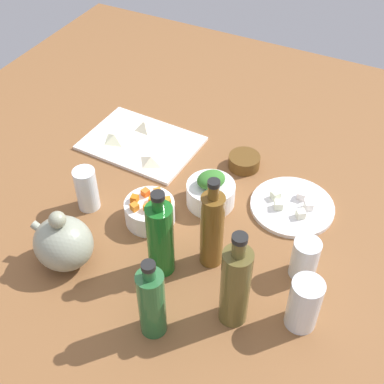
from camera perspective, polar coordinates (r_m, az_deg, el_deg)
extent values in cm
cube|color=brown|center=(140.95, 0.00, -1.91)|extent=(190.00, 190.00, 3.00)
cube|color=silver|center=(159.97, -5.61, 5.37)|extent=(34.66, 25.63, 1.00)
cylinder|color=white|center=(141.34, 10.96, -1.56)|extent=(22.46, 22.46, 1.20)
cylinder|color=white|center=(138.58, 2.07, -0.20)|extent=(13.05, 13.05, 6.36)
cylinder|color=white|center=(134.41, -4.66, -2.16)|extent=(13.00, 13.00, 6.14)
cylinder|color=brown|center=(151.08, 5.76, 3.37)|extent=(9.14, 9.14, 3.87)
ellipsoid|color=gray|center=(125.88, -13.96, -5.51)|extent=(14.38, 13.35, 13.00)
sphere|color=gray|center=(120.02, -14.61, -2.98)|extent=(4.03, 4.03, 4.03)
cylinder|color=gray|center=(127.87, -16.24, -4.04)|extent=(5.38, 2.00, 3.93)
cylinder|color=brown|center=(109.73, 4.77, -10.39)|extent=(6.35, 6.35, 21.30)
cylinder|color=brown|center=(99.74, 5.19, -6.12)|extent=(2.86, 2.86, 4.09)
cylinder|color=black|center=(97.74, 5.29, -5.12)|extent=(3.17, 3.17, 1.20)
cylinder|color=#196420|center=(118.38, -3.49, -5.26)|extent=(6.25, 6.25, 20.22)
cylinder|color=#196420|center=(109.85, -3.75, -1.27)|extent=(2.81, 2.81, 3.13)
cylinder|color=black|center=(108.33, -3.80, -0.46)|extent=(3.12, 3.12, 1.20)
cylinder|color=#276032|center=(109.24, -4.45, -12.16)|extent=(5.82, 5.82, 18.15)
cylinder|color=#276032|center=(100.78, -4.77, -8.83)|extent=(2.62, 2.62, 2.74)
cylinder|color=black|center=(99.23, -4.84, -8.14)|extent=(2.91, 2.91, 1.20)
cylinder|color=brown|center=(119.52, 2.21, -4.26)|extent=(5.55, 5.55, 21.09)
cylinder|color=brown|center=(110.63, 2.38, 0.03)|extent=(2.50, 2.50, 3.67)
cylinder|color=black|center=(108.96, 2.42, 0.96)|extent=(2.77, 2.77, 1.20)
cylinder|color=white|center=(138.24, -11.52, 0.32)|extent=(5.87, 5.87, 12.38)
cylinder|color=white|center=(123.63, 12.31, -7.16)|extent=(6.45, 6.45, 10.61)
cylinder|color=white|center=(114.15, 12.23, -11.94)|extent=(6.98, 6.98, 13.57)
cube|color=orange|center=(131.74, -4.34, -0.87)|extent=(2.19, 2.19, 1.80)
cube|color=orange|center=(132.45, -6.34, -0.74)|extent=(2.04, 2.04, 1.80)
cube|color=orange|center=(133.67, -3.80, -0.02)|extent=(2.54, 2.54, 1.80)
cube|color=orange|center=(133.82, -5.15, -0.06)|extent=(2.24, 2.24, 1.80)
cube|color=orange|center=(129.87, -4.88, -1.73)|extent=(2.02, 2.02, 1.80)
cube|color=orange|center=(131.20, -2.75, -1.00)|extent=(2.54, 2.54, 1.80)
cube|color=orange|center=(130.39, -6.35, -1.64)|extent=(2.32, 2.32, 1.80)
ellipsoid|color=#35762A|center=(135.02, 2.12, 1.38)|extent=(9.61, 9.88, 4.04)
cube|color=white|center=(138.64, 9.51, -1.42)|extent=(2.92, 2.92, 2.20)
cube|color=white|center=(142.42, 12.00, -0.37)|extent=(2.20, 2.20, 2.20)
cube|color=white|center=(137.39, 11.87, -2.37)|extent=(3.08, 3.08, 2.20)
cube|color=white|center=(140.03, 12.71, -1.46)|extent=(2.98, 2.98, 2.20)
cube|color=#E8EFCC|center=(141.23, 9.19, -0.33)|extent=(3.05, 3.05, 2.20)
pyramid|color=beige|center=(151.30, -4.57, 3.59)|extent=(6.53, 6.18, 2.07)
pyramid|color=beige|center=(160.54, -8.53, 5.95)|extent=(7.64, 7.45, 2.22)
pyramid|color=beige|center=(164.01, -5.25, 7.30)|extent=(7.00, 7.01, 2.64)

